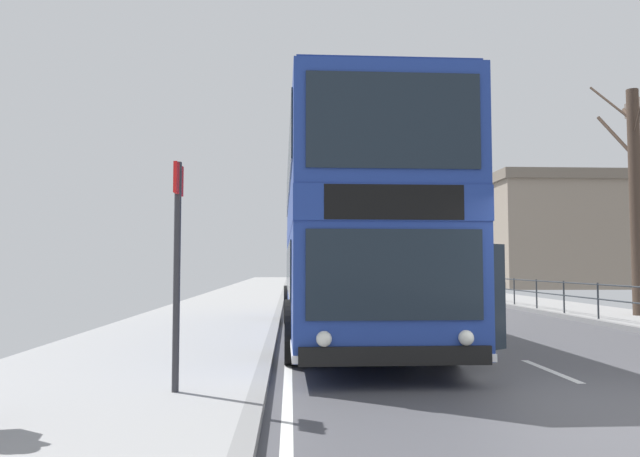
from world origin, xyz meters
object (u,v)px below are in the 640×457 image
background_building_00 (546,233)px  double_decker_bus_main (348,233)px  bare_tree_far_00 (452,243)px  bare_tree_far_02 (428,243)px  bare_tree_far_01 (635,193)px  bus_stop_sign_near (177,249)px

background_building_00 → double_decker_bus_main: bearing=-119.8°
bare_tree_far_00 → bare_tree_far_02: bearing=90.2°
double_decker_bus_main → bare_tree_far_02: size_ratio=1.90×
bare_tree_far_01 → bus_stop_sign_near: bearing=-138.5°
bare_tree_far_01 → bare_tree_far_02: size_ratio=1.22×
bus_stop_sign_near → background_building_00: (20.62, 37.50, 2.30)m
double_decker_bus_main → background_building_00: 36.35m
bare_tree_far_01 → background_building_00: size_ratio=0.61×
double_decker_bus_main → bare_tree_far_00: (8.46, 22.63, 0.66)m
bus_stop_sign_near → bare_tree_far_00: (11.04, 28.63, 1.17)m
bare_tree_far_01 → bare_tree_far_00: bearing=91.4°
bare_tree_far_00 → bare_tree_far_01: (0.46, -18.47, 0.77)m
bare_tree_far_02 → background_building_00: bearing=14.4°
bare_tree_far_02 → bare_tree_far_00: bearing=-89.8°
double_decker_bus_main → bare_tree_far_00: 24.17m
bare_tree_far_00 → bare_tree_far_02: size_ratio=0.96×
bare_tree_far_01 → background_building_00: background_building_00 is taller
bare_tree_far_00 → background_building_00: background_building_00 is taller
bus_stop_sign_near → bare_tree_far_02: bare_tree_far_02 is taller
bare_tree_far_00 → background_building_00: bearing=42.8°
background_building_00 → bare_tree_far_02: bearing=-165.6°
double_decker_bus_main → bare_tree_far_01: 9.95m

